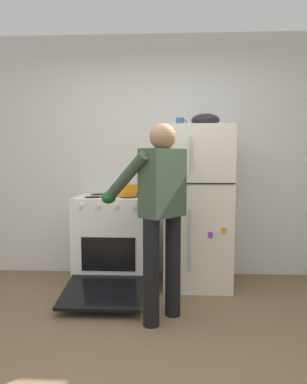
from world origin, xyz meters
name	(u,v)px	position (x,y,z in m)	size (l,w,h in m)	color
ground	(143,370)	(0.00, 0.00, 0.00)	(8.00, 8.00, 0.00)	brown
kitchen_wall_back	(156,157)	(0.00, 1.95, 1.35)	(6.00, 0.10, 2.70)	silver
refrigerator	(197,206)	(0.44, 1.57, 0.83)	(0.68, 0.72, 1.65)	silver
stove_range	(113,241)	(-0.44, 1.55, 0.46)	(0.76, 1.23, 0.94)	white
person_cook	(159,204)	(0.07, 0.72, 0.96)	(0.71, 0.73, 1.60)	black
red_pot	(128,190)	(-0.28, 1.52, 1.00)	(0.33, 0.23, 0.12)	orange
coffee_mug	(180,123)	(0.26, 1.62, 1.70)	(0.11, 0.08, 0.10)	#2D6093
mixing_bowl	(205,120)	(0.52, 1.57, 1.72)	(0.29, 0.29, 0.13)	black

